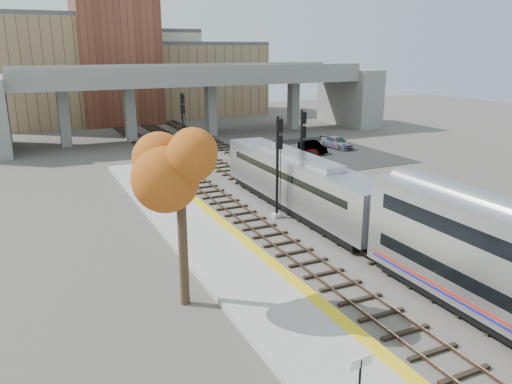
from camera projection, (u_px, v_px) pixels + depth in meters
name	position (u px, v px, depth m)	size (l,w,h in m)	color
ground	(379.00, 268.00, 27.48)	(160.00, 160.00, 0.00)	#47423D
platform	(261.00, 292.00, 24.44)	(4.50, 60.00, 0.35)	#9E9E99
yellow_strip	(295.00, 281.00, 25.18)	(0.70, 60.00, 0.01)	yellow
tracks	(285.00, 203.00, 38.68)	(10.70, 95.00, 0.25)	black
overpass	(196.00, 93.00, 66.90)	(54.00, 12.00, 9.50)	slate
buildings_far	(133.00, 71.00, 83.51)	(43.00, 21.00, 20.60)	#907754
parking_lot	(320.00, 153.00, 57.53)	(14.00, 18.00, 0.04)	black
locomotive	(299.00, 182.00, 36.44)	(3.02, 19.05, 4.10)	#A8AAB2
signal_mast_near	(278.00, 168.00, 34.68)	(0.60, 0.64, 7.22)	#9E9E99
signal_mast_mid	(301.00, 155.00, 39.63)	(0.60, 0.64, 7.06)	#9E9E99
signal_mast_far	(183.00, 127.00, 53.64)	(0.60, 0.64, 7.06)	#9E9E99
station_sign	(360.00, 376.00, 15.39)	(0.90, 0.14, 2.27)	black
tree	(179.00, 164.00, 21.84)	(3.60, 3.60, 9.16)	#382619
car_a	(314.00, 154.00, 53.92)	(1.26, 3.13, 1.07)	#99999E
car_b	(312.00, 147.00, 57.31)	(1.40, 4.03, 1.33)	#99999E
car_c	(337.00, 142.00, 59.87)	(1.88, 4.61, 1.34)	#99999E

